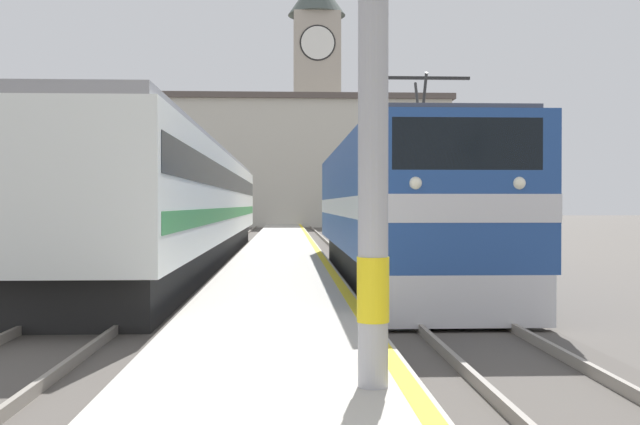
% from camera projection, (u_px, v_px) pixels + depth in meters
% --- Properties ---
extents(ground_plane, '(200.00, 200.00, 0.00)m').
position_uv_depth(ground_plane, '(282.00, 249.00, 33.13)').
color(ground_plane, '#514C47').
extents(platform, '(2.96, 140.00, 0.30)m').
position_uv_depth(platform, '(281.00, 253.00, 28.13)').
color(platform, '#ADA89E').
rests_on(platform, ground).
extents(rail_track_near, '(2.83, 140.00, 0.16)m').
position_uv_depth(rail_track_near, '(359.00, 256.00, 28.26)').
color(rail_track_near, '#514C47').
rests_on(rail_track_near, ground).
extents(rail_track_far, '(2.83, 140.00, 0.16)m').
position_uv_depth(rail_track_far, '(199.00, 256.00, 27.99)').
color(rail_track_far, '#514C47').
rests_on(rail_track_far, ground).
extents(locomotive_train, '(2.92, 16.11, 4.61)m').
position_uv_depth(locomotive_train, '(393.00, 209.00, 19.32)').
color(locomotive_train, black).
rests_on(locomotive_train, ground).
extents(passenger_train, '(2.92, 30.12, 3.76)m').
position_uv_depth(passenger_train, '(191.00, 203.00, 25.66)').
color(passenger_train, black).
rests_on(passenger_train, ground).
extents(clock_tower, '(6.14, 6.14, 26.65)m').
position_uv_depth(clock_tower, '(317.00, 90.00, 80.11)').
color(clock_tower, '#ADA393').
rests_on(clock_tower, ground).
extents(station_building, '(29.15, 9.57, 11.49)m').
position_uv_depth(station_building, '(285.00, 163.00, 67.78)').
color(station_building, beige).
rests_on(station_building, ground).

